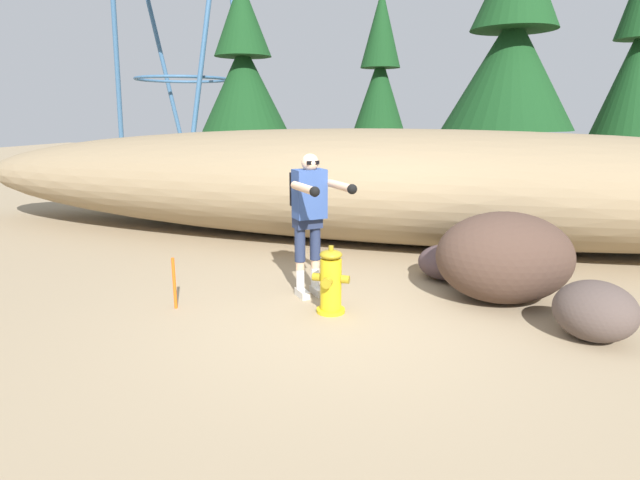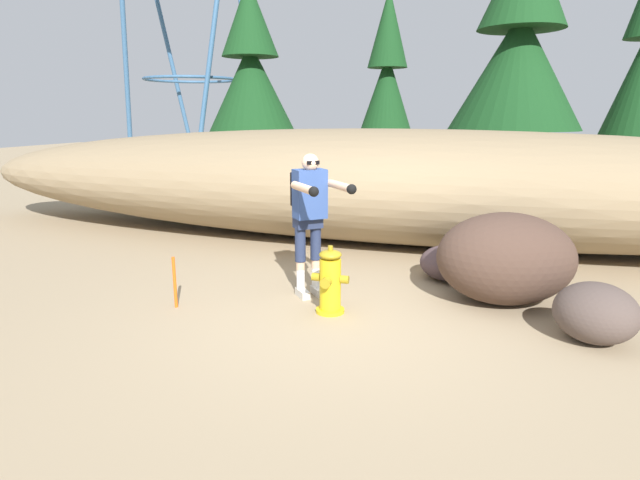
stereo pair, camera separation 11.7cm
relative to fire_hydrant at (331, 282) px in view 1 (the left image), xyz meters
The scene contains 12 objects.
ground_plane 0.41m from the fire_hydrant, 35.22° to the right, with size 56.00×56.00×0.04m, color #998466.
dirt_embankment 3.67m from the fire_hydrant, 87.67° to the left, with size 17.10×3.20×1.92m, color #897556.
fire_hydrant is the anchor object (origin of this frame).
utility_worker 0.95m from the fire_hydrant, 130.27° to the left, with size 0.93×0.99×1.73m.
boulder_large 2.08m from the fire_hydrant, 26.25° to the left, with size 1.58×1.25×1.07m, color #473329.
boulder_mid 2.67m from the fire_hydrant, ahead, with size 0.79×0.75×0.59m, color #4F413B.
boulder_small 2.00m from the fire_hydrant, 53.31° to the left, with size 0.72×0.76×0.47m, color #473739.
pine_tree_far_left 11.90m from the fire_hydrant, 118.22° to the left, with size 2.68×2.68×6.07m.
pine_tree_left 11.03m from the fire_hydrant, 96.92° to the left, with size 1.80×1.80×5.68m.
pine_tree_center 8.81m from the fire_hydrant, 74.62° to the left, with size 2.97×2.97×6.20m.
pine_tree_right 11.36m from the fire_hydrant, 61.47° to the left, with size 1.93×1.93×6.34m.
survey_stake 1.78m from the fire_hydrant, 168.06° to the right, with size 0.04×0.04×0.60m, color #E55914.
Camera 1 is at (1.23, -5.21, 2.18)m, focal length 29.21 mm.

